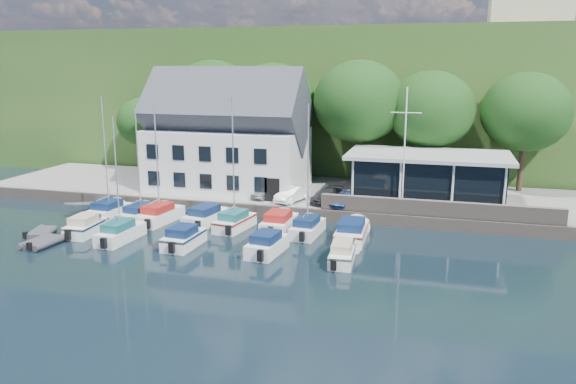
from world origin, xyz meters
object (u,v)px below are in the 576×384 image
Objects in this scene: club_pavilion at (427,178)px; boat_r2_0 at (86,225)px; car_silver at (265,192)px; dinghy_0 at (41,232)px; dinghy_1 at (42,241)px; boat_r1_6 at (308,177)px; flagpole at (404,150)px; boat_r1_0 at (106,164)px; boat_r1_5 at (279,221)px; car_dgrey at (327,196)px; harbor_building at (228,142)px; boat_r2_2 at (184,236)px; boat_r1_4 at (234,171)px; boat_r2_4 at (343,251)px; boat_r2_3 at (267,243)px; car_blue at (344,198)px; boat_r2_1 at (117,178)px; boat_r1_7 at (352,229)px; boat_r1_3 at (206,215)px; car_white at (293,194)px; boat_r1_1 at (138,168)px.

club_pavilion is 27.38m from boat_r2_0.
car_silver is 0.62× the size of boat_r2_0.
dinghy_1 is at bearing -65.19° from dinghy_0.
flagpole is at bearing 42.27° from boat_r1_6.
flagpole is at bearing 15.55° from boat_r1_0.
boat_r1_5 is 0.68× the size of boat_r1_6.
boat_r1_5 is (-2.49, -5.59, -0.82)m from car_dgrey.
harbor_building is 1.09× the size of club_pavilion.
harbor_building is 15.08m from boat_r2_2.
boat_r2_4 is at bearing -19.03° from boat_r1_4.
boat_r1_6 is 6.18m from boat_r2_3.
car_blue is at bearing -17.57° from harbor_building.
boat_r1_4 is 1.52× the size of boat_r1_5.
car_silver is 13.27m from boat_r1_0.
dinghy_1 is at bearing -138.20° from boat_r1_4.
boat_r1_5 is 12.17m from boat_r2_1.
boat_r2_2 is (-15.74, -13.68, -2.29)m from club_pavilion.
dinghy_0 is (-18.75, -5.52, -4.02)m from boat_r1_6.
dinghy_1 is (-14.73, -8.07, -0.40)m from boat_r1_5.
club_pavilion reaches higher than car_dgrey.
boat_r1_4 is 1.57× the size of boat_r2_4.
boat_r2_0 is at bearing 177.80° from boat_r2_2.
car_silver is at bearing 124.20° from boat_r2_4.
boat_r1_4 reaches higher than boat_r1_7.
dinghy_1 is at bearing -147.27° from club_pavilion.
boat_r1_0 is (-24.90, -8.52, 1.45)m from club_pavilion.
boat_r2_0 is at bearing -74.85° from boat_r1_0.
harbor_building is 2.42× the size of boat_r1_5.
car_dgrey is at bearing 86.88° from boat_r2_3.
flagpole is 24.66m from boat_r2_0.
boat_r1_3 is 11.69m from boat_r1_7.
car_blue is (7.10, -0.77, 0.05)m from car_silver.
boat_r2_3 is at bearing -59.58° from harbor_building.
boat_r1_3 is at bearing -102.17° from car_silver.
boat_r2_4 is at bearing -108.92° from club_pavilion.
boat_r2_4 is at bearing -15.23° from boat_r1_3.
boat_r1_4 is 1.32× the size of boat_r1_7.
boat_r1_4 reaches higher than boat_r1_0.
boat_r1_6 is 13.45m from boat_r2_1.
boat_r1_5 is 8.00m from boat_r2_4.
boat_r2_3 is at bearing -89.34° from car_blue.
harbor_building is 16.89m from boat_r2_3.
flagpole is at bearing 31.68° from boat_r2_1.
car_white is at bearing -164.89° from club_pavilion.
boat_r1_3 is 1.06× the size of boat_r1_5.
club_pavilion reaches higher than boat_r1_7.
car_dgrey reaches higher than boat_r1_7.
boat_r1_0 is 0.99× the size of boat_r1_4.
boat_r2_2 is at bearing -85.98° from car_silver.
boat_r1_1 is at bearing 142.93° from boat_r2_2.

